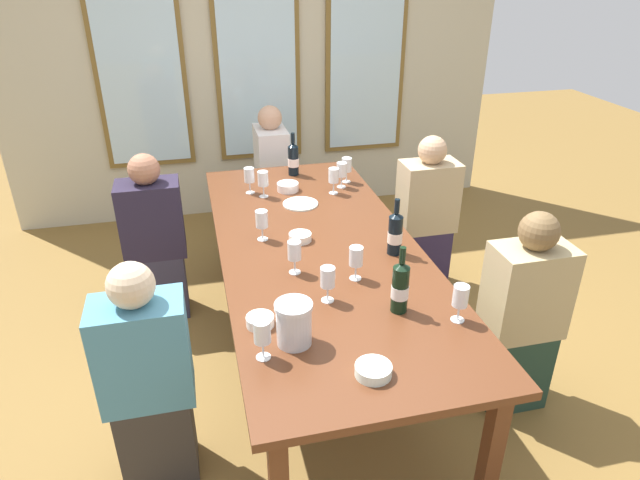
# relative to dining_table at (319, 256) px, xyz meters

# --- Properties ---
(ground_plane) EXTENTS (12.00, 12.00, 0.00)m
(ground_plane) POSITION_rel_dining_table_xyz_m (0.00, 0.00, -0.68)
(ground_plane) COLOR brown
(back_wall_with_windows) EXTENTS (4.27, 0.10, 2.90)m
(back_wall_with_windows) POSITION_rel_dining_table_xyz_m (0.00, 2.26, 0.77)
(back_wall_with_windows) COLOR #BCB598
(back_wall_with_windows) RESTS_ON ground
(dining_table) EXTENTS (1.07, 2.59, 0.74)m
(dining_table) POSITION_rel_dining_table_xyz_m (0.00, 0.00, 0.00)
(dining_table) COLOR #5A301B
(dining_table) RESTS_ON ground
(white_plate_0) EXTENTS (0.22, 0.22, 0.01)m
(white_plate_0) POSITION_rel_dining_table_xyz_m (0.02, 0.57, 0.07)
(white_plate_0) COLOR white
(white_plate_0) RESTS_ON dining_table
(metal_pitcher) EXTENTS (0.16, 0.16, 0.19)m
(metal_pitcher) POSITION_rel_dining_table_xyz_m (-0.29, -0.80, 0.16)
(metal_pitcher) COLOR silver
(metal_pitcher) RESTS_ON dining_table
(wine_bottle_0) EXTENTS (0.08, 0.08, 0.31)m
(wine_bottle_0) POSITION_rel_dining_table_xyz_m (0.37, -0.17, 0.18)
(wine_bottle_0) COLOR black
(wine_bottle_0) RESTS_ON dining_table
(wine_bottle_1) EXTENTS (0.08, 0.08, 0.31)m
(wine_bottle_1) POSITION_rel_dining_table_xyz_m (0.08, 1.10, 0.18)
(wine_bottle_1) COLOR black
(wine_bottle_1) RESTS_ON dining_table
(wine_bottle_2) EXTENTS (0.08, 0.08, 0.32)m
(wine_bottle_2) POSITION_rel_dining_table_xyz_m (0.20, -0.68, 0.18)
(wine_bottle_2) COLOR black
(wine_bottle_2) RESTS_ON dining_table
(tasting_bowl_0) EXTENTS (0.12, 0.12, 0.04)m
(tasting_bowl_0) POSITION_rel_dining_table_xyz_m (-0.41, -0.64, 0.08)
(tasting_bowl_0) COLOR white
(tasting_bowl_0) RESTS_ON dining_table
(tasting_bowl_1) EXTENTS (0.13, 0.13, 0.04)m
(tasting_bowl_1) POSITION_rel_dining_table_xyz_m (-0.09, 0.09, 0.08)
(tasting_bowl_1) COLOR white
(tasting_bowl_1) RESTS_ON dining_table
(tasting_bowl_2) EXTENTS (0.14, 0.14, 0.05)m
(tasting_bowl_2) POSITION_rel_dining_table_xyz_m (-0.02, 0.82, 0.09)
(tasting_bowl_2) COLOR white
(tasting_bowl_2) RESTS_ON dining_table
(tasting_bowl_3) EXTENTS (0.14, 0.14, 0.04)m
(tasting_bowl_3) POSITION_rel_dining_table_xyz_m (-0.04, -1.06, 0.08)
(tasting_bowl_3) COLOR white
(tasting_bowl_3) RESTS_ON dining_table
(wine_glass_0) EXTENTS (0.07, 0.07, 0.17)m
(wine_glass_0) POSITION_rel_dining_table_xyz_m (-0.08, -0.53, 0.18)
(wine_glass_0) COLOR white
(wine_glass_0) RESTS_ON dining_table
(wine_glass_1) EXTENTS (0.07, 0.07, 0.17)m
(wine_glass_1) POSITION_rel_dining_table_xyz_m (0.27, 0.70, 0.18)
(wine_glass_1) COLOR white
(wine_glass_1) RESTS_ON dining_table
(wine_glass_2) EXTENTS (0.07, 0.07, 0.17)m
(wine_glass_2) POSITION_rel_dining_table_xyz_m (-0.27, 0.84, 0.18)
(wine_glass_2) COLOR white
(wine_glass_2) RESTS_ON dining_table
(wine_glass_3) EXTENTS (0.07, 0.07, 0.17)m
(wine_glass_3) POSITION_rel_dining_table_xyz_m (0.10, -0.37, 0.18)
(wine_glass_3) COLOR white
(wine_glass_3) RESTS_ON dining_table
(wine_glass_4) EXTENTS (0.07, 0.07, 0.17)m
(wine_glass_4) POSITION_rel_dining_table_xyz_m (-0.19, 0.75, 0.18)
(wine_glass_4) COLOR white
(wine_glass_4) RESTS_ON dining_table
(wine_glass_5) EXTENTS (0.07, 0.07, 0.17)m
(wine_glass_5) POSITION_rel_dining_table_xyz_m (0.43, -0.81, 0.18)
(wine_glass_5) COLOR white
(wine_glass_5) RESTS_ON dining_table
(wine_glass_6) EXTENTS (0.07, 0.07, 0.17)m
(wine_glass_6) POSITION_rel_dining_table_xyz_m (0.40, 0.88, 0.18)
(wine_glass_6) COLOR white
(wine_glass_6) RESTS_ON dining_table
(wine_glass_7) EXTENTS (0.07, 0.07, 0.17)m
(wine_glass_7) POSITION_rel_dining_table_xyz_m (-0.43, -0.86, 0.18)
(wine_glass_7) COLOR white
(wine_glass_7) RESTS_ON dining_table
(wine_glass_8) EXTENTS (0.07, 0.07, 0.17)m
(wine_glass_8) POSITION_rel_dining_table_xyz_m (0.35, 0.79, 0.18)
(wine_glass_8) COLOR white
(wine_glass_8) RESTS_ON dining_table
(wine_glass_9) EXTENTS (0.07, 0.07, 0.17)m
(wine_glass_9) POSITION_rel_dining_table_xyz_m (-0.29, 0.15, 0.18)
(wine_glass_9) COLOR white
(wine_glass_9) RESTS_ON dining_table
(wine_glass_10) EXTENTS (0.07, 0.07, 0.17)m
(wine_glass_10) POSITION_rel_dining_table_xyz_m (-0.18, -0.25, 0.18)
(wine_glass_10) COLOR white
(wine_glass_10) RESTS_ON dining_table
(seated_person_0) EXTENTS (0.38, 0.24, 1.11)m
(seated_person_0) POSITION_rel_dining_table_xyz_m (-0.91, -0.65, -0.15)
(seated_person_0) COLOR #35302C
(seated_person_0) RESTS_ON ground
(seated_person_1) EXTENTS (0.38, 0.24, 1.11)m
(seated_person_1) POSITION_rel_dining_table_xyz_m (0.91, -0.60, -0.15)
(seated_person_1) COLOR #213A2D
(seated_person_1) RESTS_ON ground
(seated_person_2) EXTENTS (0.38, 0.24, 1.11)m
(seated_person_2) POSITION_rel_dining_table_xyz_m (-0.91, 0.68, -0.15)
(seated_person_2) COLOR #312E43
(seated_person_2) RESTS_ON ground
(seated_person_3) EXTENTS (0.38, 0.24, 1.11)m
(seated_person_3) POSITION_rel_dining_table_xyz_m (0.91, 0.61, -0.15)
(seated_person_3) COLOR #2D2442
(seated_person_3) RESTS_ON ground
(seated_person_4) EXTENTS (0.24, 0.38, 1.11)m
(seated_person_4) POSITION_rel_dining_table_xyz_m (0.00, 1.64, -0.15)
(seated_person_4) COLOR #2A2643
(seated_person_4) RESTS_ON ground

